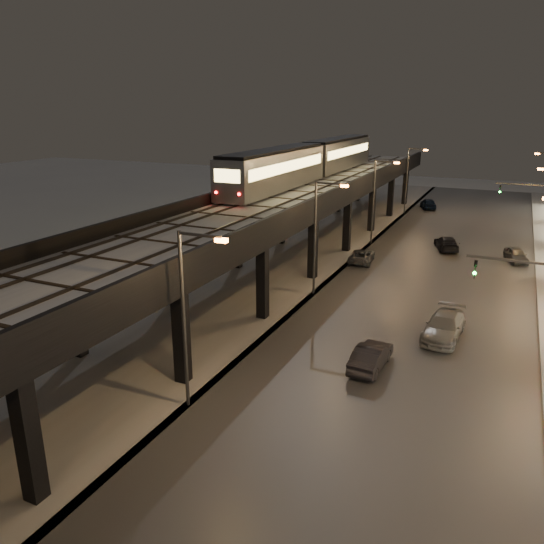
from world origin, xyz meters
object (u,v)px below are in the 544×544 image
at_px(car_far_white, 428,204).
at_px(car_onc_red, 516,256).
at_px(subway_train, 311,160).
at_px(car_near_white, 371,357).
at_px(car_mid_dark, 446,244).
at_px(car_mid_silver, 362,256).
at_px(car_onc_white, 444,327).

xyz_separation_m(car_far_white, car_onc_red, (12.10, -24.61, -0.09)).
distance_m(subway_train, car_far_white, 25.19).
xyz_separation_m(subway_train, car_near_white, (15.10, -29.98, -7.81)).
distance_m(car_near_white, car_onc_red, 28.00).
bearing_deg(car_mid_dark, car_near_white, 71.77).
distance_m(subway_train, car_mid_silver, 15.01).
distance_m(car_far_white, car_onc_red, 27.42).
bearing_deg(car_near_white, car_far_white, -82.26).
bearing_deg(car_onc_red, car_far_white, 98.61).
xyz_separation_m(subway_train, car_onc_red, (22.28, -2.91, -7.86)).
bearing_deg(car_onc_white, car_far_white, 103.76).
bearing_deg(car_mid_dark, car_onc_white, 79.56).
height_order(subway_train, car_mid_dark, subway_train).
height_order(car_mid_silver, car_onc_white, car_onc_white).
xyz_separation_m(subway_train, car_mid_silver, (8.84, -9.19, -7.91)).
bearing_deg(subway_train, car_onc_white, -52.55).
relative_size(car_onc_white, car_onc_red, 1.36).
height_order(subway_train, car_mid_silver, subway_train).
xyz_separation_m(subway_train, car_mid_dark, (15.60, -1.07, -7.83)).
bearing_deg(car_mid_silver, car_onc_red, -160.70).
bearing_deg(car_far_white, subway_train, 46.07).
height_order(car_mid_silver, car_far_white, car_far_white).
relative_size(car_near_white, car_onc_red, 1.10).
bearing_deg(car_far_white, car_onc_white, 81.33).
distance_m(car_mid_silver, car_far_white, 30.92).
bearing_deg(subway_train, car_near_white, -63.26).
height_order(car_far_white, car_onc_red, car_far_white).
bearing_deg(subway_train, car_mid_dark, -3.92).
bearing_deg(car_onc_white, car_mid_silver, 126.43).
bearing_deg(car_mid_silver, car_far_white, -98.23).
relative_size(car_mid_silver, car_mid_dark, 0.93).
xyz_separation_m(subway_train, car_onc_white, (18.33, -23.92, -7.75)).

